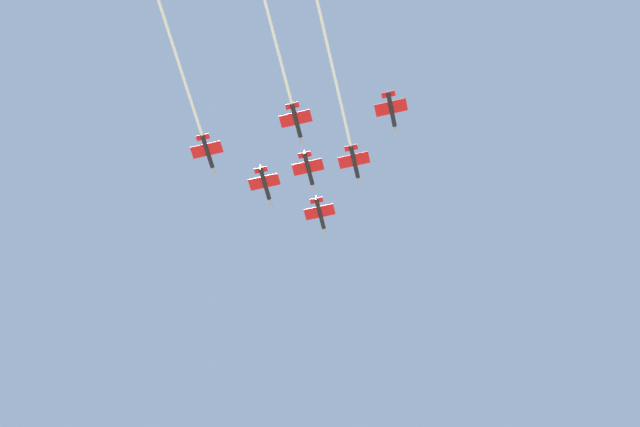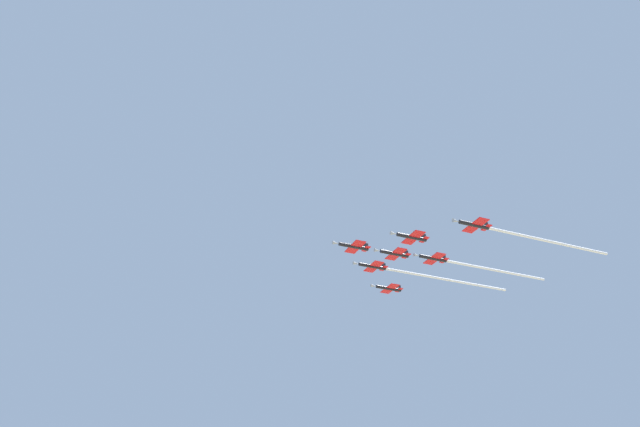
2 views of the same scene
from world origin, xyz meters
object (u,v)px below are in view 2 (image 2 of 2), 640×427
at_px(jet_lead, 353,246).
at_px(jet_port_trail, 467,265).
at_px(jet_port_inner, 411,237).
at_px(jet_port_outer, 394,253).
at_px(jet_center_rear, 388,288).
at_px(jet_starboard_outer, 517,234).
at_px(jet_starboard_inner, 417,274).

height_order(jet_lead, jet_port_trail, jet_port_trail).
distance_m(jet_port_inner, jet_port_outer, 13.83).
bearing_deg(jet_port_inner, jet_center_rear, -18.43).
xyz_separation_m(jet_lead, jet_port_trail, (36.69, -25.35, 1.21)).
xyz_separation_m(jet_lead, jet_center_rear, (38.21, 6.98, 0.39)).
relative_size(jet_lead, jet_port_inner, 1.00).
height_order(jet_port_inner, jet_port_outer, jet_port_outer).
distance_m(jet_starboard_outer, jet_port_trail, 27.53).
height_order(jet_port_inner, jet_starboard_outer, jet_starboard_outer).
xyz_separation_m(jet_starboard_inner, jet_starboard_outer, (-13.82, -40.53, -1.68)).
distance_m(jet_starboard_inner, jet_port_outer, 22.01).
height_order(jet_lead, jet_starboard_outer, jet_lead).
xyz_separation_m(jet_port_inner, jet_port_outer, (8.94, 10.52, 0.79)).
bearing_deg(jet_starboard_inner, jet_port_outer, 128.65).
distance_m(jet_port_outer, jet_center_rear, 30.12).
bearing_deg(jet_port_inner, jet_port_trail, -66.01).
bearing_deg(jet_port_trail, jet_port_inner, 113.99).
distance_m(jet_port_outer, jet_port_trail, 29.51).
height_order(jet_starboard_outer, jet_center_rear, jet_center_rear).
height_order(jet_starboard_outer, jet_port_trail, jet_port_trail).
xyz_separation_m(jet_lead, jet_starboard_outer, (20.54, -47.58, -0.44)).
bearing_deg(jet_starboard_inner, jet_center_rear, 19.31).
bearing_deg(jet_starboard_outer, jet_port_inner, 65.56).
bearing_deg(jet_port_outer, jet_port_inner, 174.29).
height_order(jet_lead, jet_port_outer, jet_port_outer).
bearing_deg(jet_lead, jet_port_trail, -90.00).
relative_size(jet_port_inner, jet_center_rear, 1.00).
relative_size(jet_lead, jet_starboard_inner, 0.22).
distance_m(jet_port_inner, jet_starboard_outer, 33.19).
height_order(jet_center_rear, jet_port_trail, jet_port_trail).
bearing_deg(jet_port_inner, jet_lead, 45.00).
distance_m(jet_center_rear, jet_port_trail, 32.38).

